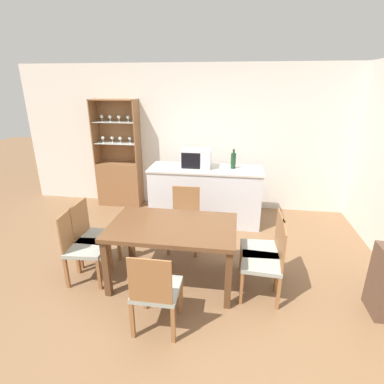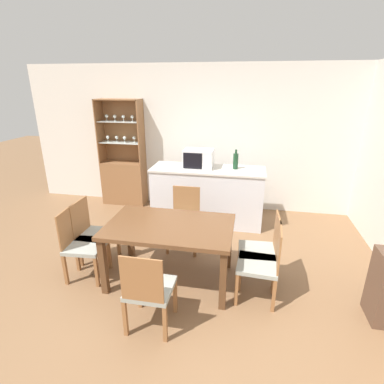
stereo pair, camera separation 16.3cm
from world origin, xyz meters
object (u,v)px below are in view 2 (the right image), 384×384
Objects in this scene: display_cabinet at (124,174)px; wine_bottle at (236,161)px; dining_chair_side_right_far at (261,250)px; dining_chair_side_right_near at (262,263)px; dining_chair_head_near at (149,289)px; microwave at (199,159)px; dining_table at (170,232)px; dining_chair_side_left_near at (82,244)px; dining_chair_head_far at (184,219)px; dining_chair_side_left_far at (93,234)px.

wine_bottle is (2.13, -0.49, 0.49)m from display_cabinet.
dining_chair_side_right_far is at bearing -75.37° from wine_bottle.
dining_chair_side_right_near and dining_chair_head_near have the same top height.
dining_chair_head_near is at bearing -90.79° from microwave.
wine_bottle reaches higher than dining_table.
wine_bottle is at bearing -12.97° from display_cabinet.
dining_table is 1.66× the size of dining_chair_side_left_near.
dining_chair_head_near is (-1.04, -0.63, 0.00)m from dining_chair_side_right_near.
dining_chair_head_near is at bearing -104.10° from wine_bottle.
dining_chair_side_left_near is at bearing 93.56° from dining_chair_side_right_near.
microwave is (1.08, 1.84, 0.65)m from dining_chair_side_left_near.
dining_chair_side_left_near is 1.00× the size of dining_chair_head_far.
dining_chair_side_left_far is at bearing -136.36° from wine_bottle.
microwave is at bearing -177.39° from wine_bottle.
dining_chair_side_left_far is at bearing -77.55° from display_cabinet.
dining_chair_side_right_near is (-0.00, -0.27, 0.00)m from dining_chair_side_right_far.
display_cabinet reaches higher than dining_chair_side_right_far.
dining_chair_side_left_far is (-1.04, 0.13, -0.20)m from dining_table.
microwave reaches higher than dining_table.
dining_chair_head_far is (1.50, -1.45, -0.14)m from display_cabinet.
dining_chair_side_right_near is (2.08, 0.00, 0.00)m from dining_chair_side_left_near.
dining_table is at bearing 89.88° from dining_chair_head_near.
microwave reaches higher than dining_chair_side_right_near.
dining_chair_head_far is 2.77× the size of wine_bottle.
dining_chair_side_right_far is 1.22m from dining_chair_head_far.
display_cabinet is 2.27× the size of dining_chair_side_left_far.
display_cabinet is at bearing -167.42° from dining_chair_side_left_far.
display_cabinet is at bearing 161.39° from microwave.
display_cabinet reaches higher than dining_chair_head_near.
dining_chair_head_far is at bearing 126.84° from dining_chair_side_left_near.
wine_bottle is at bearing 75.77° from dining_chair_head_near.
dining_chair_side_right_far is 1.38m from dining_chair_head_near.
dining_chair_side_left_near is (0.46, -2.35, -0.14)m from display_cabinet.
dining_chair_side_left_near reaches higher than dining_table.
wine_bottle is at bearing 133.78° from dining_chair_side_left_far.
dining_chair_head_near is at bearing 89.32° from dining_chair_head_far.
dining_chair_head_near is 2.55m from microwave.
dining_chair_head_near reaches higher than dining_table.
dining_chair_side_right_far is 1.00× the size of dining_chair_side_right_near.
display_cabinet is 3.29m from dining_chair_side_right_far.
microwave is 1.50× the size of wine_bottle.
dining_table is 1.07m from dining_chair_side_right_far.
dining_chair_side_left_near is (-1.04, -0.14, -0.20)m from dining_table.
dining_chair_side_left_far is at bearing 86.17° from dining_chair_side_right_near.
microwave is (1.54, -0.52, 0.51)m from display_cabinet.
dining_chair_side_right_far and dining_chair_head_far have the same top height.
dining_chair_head_far is at bearing -123.32° from wine_bottle.
wine_bottle is (-0.42, 1.59, 0.63)m from dining_chair_side_right_far.
dining_chair_side_right_far is 2.77× the size of wine_bottle.
dining_chair_side_left_near is at bearing 148.56° from dining_chair_head_near.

